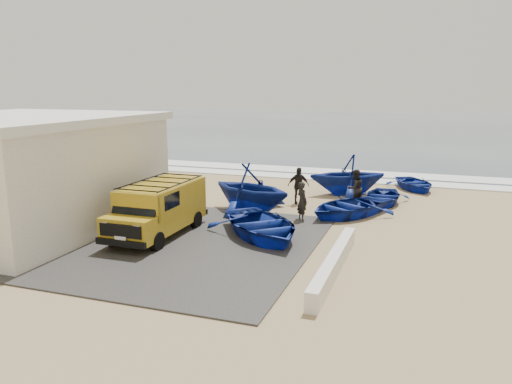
% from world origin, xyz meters
% --- Properties ---
extents(ground, '(160.00, 160.00, 0.00)m').
position_xyz_m(ground, '(0.00, 0.00, 0.00)').
color(ground, tan).
extents(slab, '(12.00, 10.00, 0.05)m').
position_xyz_m(slab, '(-2.00, -2.00, 0.03)').
color(slab, '#3A3735').
rests_on(slab, ground).
extents(ocean, '(180.00, 88.00, 0.01)m').
position_xyz_m(ocean, '(0.00, 56.00, 0.00)').
color(ocean, '#385166').
rests_on(ocean, ground).
extents(surf_line, '(180.00, 1.60, 0.06)m').
position_xyz_m(surf_line, '(0.00, 12.00, 0.03)').
color(surf_line, white).
rests_on(surf_line, ground).
extents(surf_wash, '(180.00, 2.20, 0.04)m').
position_xyz_m(surf_wash, '(0.00, 14.50, 0.02)').
color(surf_wash, white).
rests_on(surf_wash, ground).
extents(building, '(8.40, 9.40, 4.30)m').
position_xyz_m(building, '(-7.50, -2.00, 2.16)').
color(building, white).
rests_on(building, ground).
extents(parapet, '(0.35, 6.00, 0.55)m').
position_xyz_m(parapet, '(5.00, -3.00, 0.28)').
color(parapet, silver).
rests_on(parapet, ground).
extents(van, '(1.90, 4.65, 2.00)m').
position_xyz_m(van, '(-1.74, -1.43, 1.07)').
color(van, '#B6911B').
rests_on(van, ground).
extents(boat_near_left, '(5.40, 5.53, 0.94)m').
position_xyz_m(boat_near_left, '(1.87, -0.47, 0.47)').
color(boat_near_left, navy).
rests_on(boat_near_left, ground).
extents(boat_near_right, '(4.56, 4.91, 0.83)m').
position_xyz_m(boat_near_right, '(4.31, 3.66, 0.41)').
color(boat_near_right, navy).
rests_on(boat_near_right, ground).
extents(boat_mid_left, '(5.02, 4.71, 2.12)m').
position_xyz_m(boat_mid_left, '(0.19, 3.07, 1.06)').
color(boat_mid_left, navy).
rests_on(boat_mid_left, ground).
extents(boat_mid_right, '(2.38, 3.32, 0.68)m').
position_xyz_m(boat_mid_right, '(5.50, 6.45, 0.34)').
color(boat_mid_right, navy).
rests_on(boat_mid_right, ground).
extents(boat_far_left, '(4.97, 4.75, 2.04)m').
position_xyz_m(boat_far_left, '(3.61, 8.03, 1.02)').
color(boat_far_left, navy).
rests_on(boat_far_left, ground).
extents(boat_far_right, '(3.52, 3.97, 0.68)m').
position_xyz_m(boat_far_right, '(6.80, 10.36, 0.34)').
color(boat_far_right, navy).
rests_on(boat_far_right, ground).
extents(fisherman_front, '(0.69, 0.68, 1.61)m').
position_xyz_m(fisherman_front, '(2.67, 2.35, 0.80)').
color(fisherman_front, black).
rests_on(fisherman_front, ground).
extents(fisherman_middle, '(1.04, 1.05, 1.71)m').
position_xyz_m(fisherman_middle, '(4.36, 5.47, 0.86)').
color(fisherman_middle, black).
rests_on(fisherman_middle, ground).
extents(fisherman_back, '(1.09, 0.81, 1.72)m').
position_xyz_m(fisherman_back, '(1.77, 5.25, 0.86)').
color(fisherman_back, black).
rests_on(fisherman_back, ground).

